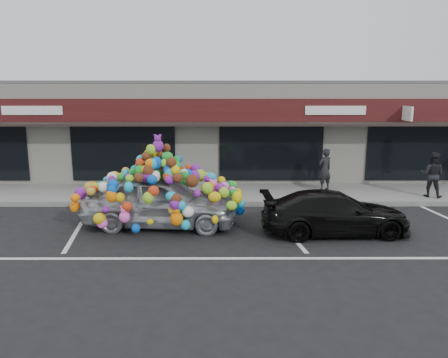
{
  "coord_description": "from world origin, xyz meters",
  "views": [
    {
      "loc": [
        1.02,
        -12.12,
        3.97
      ],
      "look_at": [
        1.07,
        1.4,
        1.18
      ],
      "focal_mm": 35.0,
      "sensor_mm": 36.0,
      "label": 1
    }
  ],
  "objects_px": {
    "black_sedan": "(335,213)",
    "pedestrian_a": "(325,170)",
    "pedestrian_b": "(432,175)",
    "toy_car": "(160,195)"
  },
  "relations": [
    {
      "from": "black_sedan",
      "to": "pedestrian_a",
      "type": "height_order",
      "value": "pedestrian_a"
    },
    {
      "from": "pedestrian_a",
      "to": "pedestrian_b",
      "type": "distance_m",
      "value": 3.77
    },
    {
      "from": "toy_car",
      "to": "black_sedan",
      "type": "bearing_deg",
      "value": -93.27
    },
    {
      "from": "pedestrian_a",
      "to": "toy_car",
      "type": "bearing_deg",
      "value": 6.17
    },
    {
      "from": "black_sedan",
      "to": "pedestrian_b",
      "type": "height_order",
      "value": "pedestrian_b"
    },
    {
      "from": "toy_car",
      "to": "black_sedan",
      "type": "xyz_separation_m",
      "value": [
        4.96,
        -0.68,
        -0.35
      ]
    },
    {
      "from": "toy_car",
      "to": "pedestrian_b",
      "type": "relative_size",
      "value": 3.02
    },
    {
      "from": "pedestrian_a",
      "to": "pedestrian_b",
      "type": "relative_size",
      "value": 0.99
    },
    {
      "from": "toy_car",
      "to": "pedestrian_b",
      "type": "height_order",
      "value": "toy_car"
    },
    {
      "from": "toy_car",
      "to": "pedestrian_a",
      "type": "relative_size",
      "value": 3.04
    }
  ]
}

